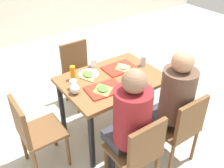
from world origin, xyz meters
TOP-DOWN VIEW (x-y plane):
  - ground_plane at (0.00, 0.00)m, footprint 10.00×10.00m
  - main_table at (0.00, 0.00)m, footprint 1.07×0.78m
  - chair_near_left at (-0.27, -0.77)m, footprint 0.40×0.40m
  - chair_near_right at (0.27, -0.77)m, footprint 0.40×0.40m
  - chair_far_side at (0.00, 0.77)m, footprint 0.40×0.40m
  - chair_left_end at (-0.92, 0.00)m, footprint 0.40×0.40m
  - person_in_red at (-0.27, -0.63)m, footprint 0.32×0.42m
  - person_in_brown_jacket at (0.27, -0.63)m, footprint 0.32×0.42m
  - tray_red_near at (-0.19, -0.14)m, footprint 0.38×0.29m
  - tray_red_far at (0.19, 0.12)m, footprint 0.37×0.27m
  - paper_plate_center at (-0.16, 0.21)m, footprint 0.22×0.22m
  - paper_plate_near_edge at (0.16, -0.21)m, footprint 0.22×0.22m
  - pizza_slice_a at (-0.21, -0.15)m, footprint 0.19×0.22m
  - pizza_slice_b at (0.22, 0.09)m, footprint 0.17×0.20m
  - pizza_slice_c at (-0.19, 0.19)m, footprint 0.17×0.24m
  - plastic_cup_a at (-0.03, 0.33)m, footprint 0.07×0.07m
  - plastic_cup_b at (0.03, -0.33)m, footprint 0.07×0.07m
  - plastic_cup_c at (-0.43, 0.06)m, footprint 0.07×0.07m
  - soda_can at (0.46, 0.02)m, footprint 0.07×0.07m
  - condiment_bottle at (-0.35, 0.21)m, footprint 0.06×0.06m
  - foil_bundle at (-0.46, -0.02)m, footprint 0.10×0.10m

SIDE VIEW (x-z plane):
  - ground_plane at x=0.00m, z-range -0.02..0.00m
  - chair_near_left at x=-0.27m, z-range 0.07..0.92m
  - chair_near_right at x=0.27m, z-range 0.07..0.92m
  - chair_far_side at x=0.00m, z-range 0.07..0.92m
  - chair_left_end at x=-0.92m, z-range 0.07..0.92m
  - main_table at x=0.00m, z-range 0.27..1.01m
  - person_in_red at x=-0.27m, z-range 0.11..1.37m
  - person_in_brown_jacket at x=0.27m, z-range 0.11..1.37m
  - paper_plate_center at x=-0.16m, z-range 0.75..0.75m
  - paper_plate_near_edge at x=0.16m, z-range 0.75..0.75m
  - tray_red_near at x=-0.19m, z-range 0.75..0.76m
  - tray_red_far at x=0.19m, z-range 0.75..0.76m
  - pizza_slice_c at x=-0.19m, z-range 0.75..0.77m
  - pizza_slice_a at x=-0.21m, z-range 0.76..0.78m
  - pizza_slice_b at x=0.22m, z-range 0.76..0.78m
  - plastic_cup_a at x=-0.03m, z-range 0.75..0.85m
  - plastic_cup_b at x=0.03m, z-range 0.75..0.85m
  - plastic_cup_c at x=-0.43m, z-range 0.75..0.85m
  - foil_bundle at x=-0.46m, z-range 0.75..0.85m
  - soda_can at x=0.46m, z-range 0.75..0.87m
  - condiment_bottle at x=-0.35m, z-range 0.75..0.91m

